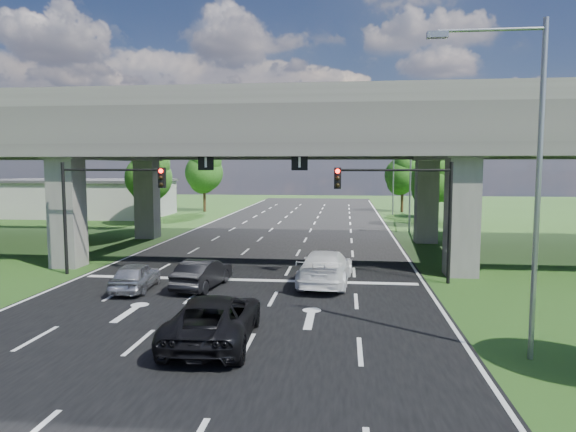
% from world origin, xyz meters
% --- Properties ---
extents(ground, '(160.00, 160.00, 0.00)m').
position_xyz_m(ground, '(0.00, 0.00, 0.00)').
color(ground, '#284E19').
rests_on(ground, ground).
extents(road, '(18.00, 120.00, 0.03)m').
position_xyz_m(road, '(0.00, 10.00, 0.01)').
color(road, black).
rests_on(road, ground).
extents(overpass, '(80.00, 15.00, 10.00)m').
position_xyz_m(overpass, '(0.00, 12.00, 7.92)').
color(overpass, '#3D3A37').
rests_on(overpass, ground).
extents(warehouse, '(20.00, 10.00, 4.00)m').
position_xyz_m(warehouse, '(-26.00, 35.00, 2.00)').
color(warehouse, '#9E9E99').
rests_on(warehouse, ground).
extents(signal_right, '(5.76, 0.54, 6.00)m').
position_xyz_m(signal_right, '(7.82, 3.94, 4.19)').
color(signal_right, black).
rests_on(signal_right, ground).
extents(signal_left, '(5.76, 0.54, 6.00)m').
position_xyz_m(signal_left, '(-7.82, 3.94, 4.19)').
color(signal_left, black).
rests_on(signal_left, ground).
extents(streetlight_near, '(3.38, 0.25, 10.00)m').
position_xyz_m(streetlight_near, '(10.10, -6.00, 5.85)').
color(streetlight_near, gray).
rests_on(streetlight_near, ground).
extents(streetlight_far, '(3.38, 0.25, 10.00)m').
position_xyz_m(streetlight_far, '(10.10, 24.00, 5.85)').
color(streetlight_far, gray).
rests_on(streetlight_far, ground).
extents(streetlight_beyond, '(3.38, 0.25, 10.00)m').
position_xyz_m(streetlight_beyond, '(10.10, 40.00, 5.85)').
color(streetlight_beyond, gray).
rests_on(streetlight_beyond, ground).
extents(tree_left_near, '(4.50, 4.50, 7.80)m').
position_xyz_m(tree_left_near, '(-13.95, 26.00, 4.82)').
color(tree_left_near, black).
rests_on(tree_left_near, ground).
extents(tree_left_mid, '(3.91, 3.90, 6.76)m').
position_xyz_m(tree_left_mid, '(-16.95, 34.00, 4.17)').
color(tree_left_mid, black).
rests_on(tree_left_mid, ground).
extents(tree_left_far, '(4.80, 4.80, 8.32)m').
position_xyz_m(tree_left_far, '(-12.95, 42.00, 5.14)').
color(tree_left_far, black).
rests_on(tree_left_far, ground).
extents(tree_right_near, '(4.20, 4.20, 7.28)m').
position_xyz_m(tree_right_near, '(13.05, 28.00, 4.50)').
color(tree_right_near, black).
rests_on(tree_right_near, ground).
extents(tree_right_mid, '(3.91, 3.90, 6.76)m').
position_xyz_m(tree_right_mid, '(16.05, 36.00, 4.17)').
color(tree_right_mid, black).
rests_on(tree_right_mid, ground).
extents(tree_right_far, '(4.50, 4.50, 7.80)m').
position_xyz_m(tree_right_far, '(12.05, 44.00, 4.82)').
color(tree_right_far, black).
rests_on(tree_right_far, ground).
extents(car_silver, '(1.93, 4.01, 1.32)m').
position_xyz_m(car_silver, '(-4.79, 0.81, 0.69)').
color(car_silver, '#B3B5BB').
rests_on(car_silver, road).
extents(car_dark, '(2.03, 4.36, 1.38)m').
position_xyz_m(car_dark, '(-1.80, 1.60, 0.72)').
color(car_dark, black).
rests_on(car_dark, road).
extents(car_white, '(2.78, 5.92, 1.67)m').
position_xyz_m(car_white, '(3.96, 3.00, 0.86)').
color(car_white, white).
rests_on(car_white, road).
extents(car_trailing, '(2.87, 5.73, 1.56)m').
position_xyz_m(car_trailing, '(0.65, -5.68, 0.81)').
color(car_trailing, black).
rests_on(car_trailing, road).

